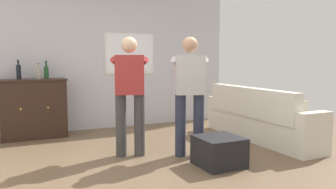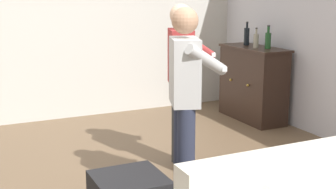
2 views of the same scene
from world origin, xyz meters
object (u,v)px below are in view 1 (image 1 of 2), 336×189
(person_standing_right, at_px, (190,90))
(ottoman, at_px, (219,151))
(bottle_liquor_amber, at_px, (19,71))
(bottle_wine_green, at_px, (46,72))
(person_standing_left, at_px, (130,90))
(couch, at_px, (258,120))
(sideboard_cabinet, at_px, (34,108))
(bottle_spirits_clear, at_px, (39,73))

(person_standing_right, bearing_deg, ottoman, -77.04)
(bottle_liquor_amber, relative_size, person_standing_right, 0.20)
(bottle_wine_green, height_order, person_standing_left, person_standing_left)
(couch, distance_m, sideboard_cabinet, 3.87)
(bottle_spirits_clear, height_order, person_standing_left, person_standing_left)
(bottle_wine_green, distance_m, ottoman, 3.41)
(person_standing_right, bearing_deg, bottle_spirits_clear, 132.42)
(sideboard_cabinet, height_order, person_standing_right, person_standing_right)
(sideboard_cabinet, relative_size, bottle_wine_green, 3.53)
(couch, distance_m, ottoman, 1.63)
(bottle_spirits_clear, bearing_deg, bottle_wine_green, 35.77)
(bottle_spirits_clear, relative_size, person_standing_right, 0.16)
(person_standing_right, bearing_deg, bottle_wine_green, 128.96)
(bottle_wine_green, xyz_separation_m, person_standing_left, (0.96, -1.78, -0.22))
(bottle_liquor_amber, bearing_deg, bottle_spirits_clear, -11.24)
(bottle_liquor_amber, height_order, ottoman, bottle_liquor_amber)
(sideboard_cabinet, height_order, bottle_spirits_clear, bottle_spirits_clear)
(sideboard_cabinet, bearing_deg, person_standing_left, -55.51)
(bottle_wine_green, distance_m, person_standing_left, 2.03)
(couch, relative_size, person_standing_right, 1.44)
(bottle_liquor_amber, relative_size, bottle_spirits_clear, 1.22)
(person_standing_left, xyz_separation_m, person_standing_right, (0.76, -0.35, 0.00))
(couch, height_order, bottle_wine_green, bottle_wine_green)
(bottle_liquor_amber, bearing_deg, couch, -25.83)
(bottle_wine_green, bearing_deg, bottle_liquor_amber, -175.52)
(person_standing_right, bearing_deg, sideboard_cabinet, 133.22)
(bottle_spirits_clear, height_order, ottoman, bottle_spirits_clear)
(couch, height_order, ottoman, couch)
(couch, height_order, person_standing_right, person_standing_right)
(bottle_wine_green, distance_m, person_standing_right, 2.75)
(bottle_liquor_amber, bearing_deg, bottle_wine_green, 4.48)
(person_standing_right, bearing_deg, person_standing_left, 155.46)
(person_standing_left, distance_m, person_standing_right, 0.84)
(couch, bearing_deg, sideboard_cabinet, 152.99)
(bottle_spirits_clear, relative_size, ottoman, 0.50)
(bottle_liquor_amber, height_order, person_standing_left, person_standing_left)
(bottle_spirits_clear, bearing_deg, person_standing_right, -47.58)
(ottoman, distance_m, person_standing_left, 1.48)
(couch, xyz_separation_m, sideboard_cabinet, (-3.44, 1.76, 0.17))
(person_standing_left, bearing_deg, sideboard_cabinet, 124.49)
(sideboard_cabinet, bearing_deg, bottle_wine_green, 12.76)
(bottle_liquor_amber, distance_m, person_standing_right, 3.02)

